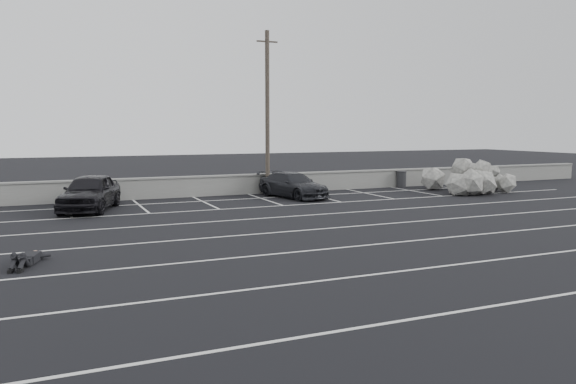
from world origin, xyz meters
name	(u,v)px	position (x,y,z in m)	size (l,w,h in m)	color
ground	(370,245)	(0.00, 0.00, 0.00)	(120.00, 120.00, 0.00)	black
seawall	(229,184)	(0.00, 14.00, 0.55)	(50.00, 0.45, 1.06)	gray
stall_lines	(305,223)	(-0.08, 4.41, 0.00)	(36.00, 20.05, 0.01)	silver
car_left	(90,192)	(-7.17, 10.98, 0.78)	(1.85, 4.59, 1.56)	black
car_right	(293,185)	(2.64, 11.62, 0.63)	(1.77, 4.36, 1.26)	black
utility_pole	(267,113)	(1.87, 13.20, 4.30)	(1.13, 0.23, 8.49)	#4C4238
trash_bin	(401,179)	(10.58, 13.60, 0.49)	(0.71, 0.71, 0.96)	#27272A
riprap_pile	(466,182)	(12.34, 10.04, 0.59)	(4.56, 4.81, 1.50)	#A6A39B
person	(29,254)	(-9.34, 1.63, 0.22)	(1.47, 2.38, 0.44)	black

